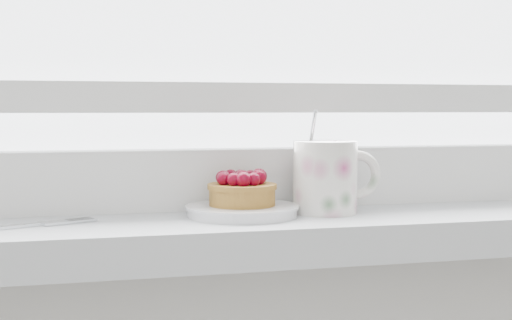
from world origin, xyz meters
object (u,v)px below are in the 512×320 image
object	(u,v)px
saucer	(242,211)
floral_mug	(327,175)
fork	(8,227)
raspberry_tart	(242,189)

from	to	relation	value
saucer	floral_mug	size ratio (longest dim) A/B	1.07
floral_mug	fork	xyz separation A→B (m)	(-0.34, -0.02, -0.04)
floral_mug	fork	bearing A→B (deg)	-176.18
raspberry_tart	fork	world-z (taller)	raspberry_tart
saucer	raspberry_tart	distance (m)	0.02
raspberry_tart	fork	xyz separation A→B (m)	(-0.24, -0.02, -0.03)
saucer	floral_mug	bearing A→B (deg)	0.08
raspberry_tart	floral_mug	xyz separation A→B (m)	(0.10, 0.00, 0.01)
floral_mug	saucer	bearing A→B (deg)	-179.92
saucer	raspberry_tart	world-z (taller)	raspberry_tart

